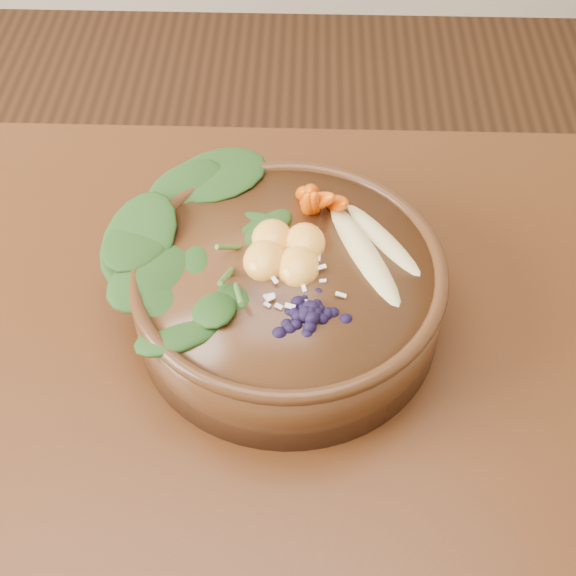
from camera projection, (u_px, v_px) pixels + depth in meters
The scene contains 7 objects.
stoneware_bowl at pixel (288, 295), 0.77m from camera, with size 0.30×0.30×0.08m, color #4A2813.
kale_heap at pixel (224, 215), 0.75m from camera, with size 0.19×0.17×0.04m, color #234617, non-canonical shape.
carrot_cluster at pixel (319, 169), 0.77m from camera, with size 0.06×0.06×0.08m, color #EC5800, non-canonical shape.
banana_halves at pixel (375, 235), 0.75m from camera, with size 0.12×0.17×0.03m.
mandarin_cluster at pixel (285, 241), 0.74m from camera, with size 0.09×0.09×0.03m, color #FFA538, non-canonical shape.
blueberry_pile at pixel (311, 301), 0.69m from camera, with size 0.14×0.10×0.04m, color black, non-canonical shape.
coconut_flakes at pixel (296, 280), 0.72m from camera, with size 0.09×0.07×0.01m, color white, non-canonical shape.
Camera 1 is at (0.31, -0.35, 1.38)m, focal length 50.00 mm.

